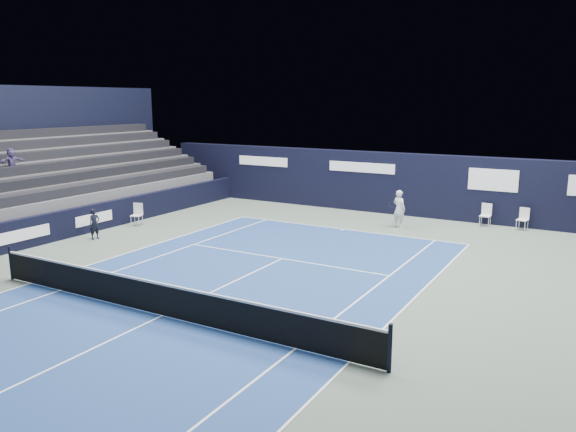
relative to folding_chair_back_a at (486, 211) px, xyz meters
name	(u,v)px	position (x,y,z in m)	size (l,w,h in m)	color
ground	(208,294)	(-5.37, -13.85, -0.70)	(48.00, 48.00, 0.00)	#506056
court_surface	(162,316)	(-5.37, -15.85, -0.69)	(10.97, 23.77, 0.01)	navy
folding_chair_back_a	(486,211)	(0.00, 0.00, 0.00)	(0.47, 0.51, 1.04)	silver
folding_chair_back_b	(523,217)	(1.61, -0.05, -0.13)	(0.52, 0.51, 1.00)	silver
line_judge_chair	(137,213)	(-14.03, -7.92, -0.11)	(0.57, 0.56, 1.03)	silver
line_judge	(95,224)	(-13.65, -10.76, -0.05)	(0.47, 0.31, 1.28)	black
court_markings	(162,316)	(-5.37, -15.85, -0.69)	(11.03, 23.83, 0.00)	white
tennis_net	(161,298)	(-5.37, -15.85, -0.19)	(12.90, 0.10, 1.10)	black
back_sponsor_wall	(382,182)	(-5.36, 0.65, 0.86)	(26.00, 0.63, 3.10)	black
side_barrier_left	(91,218)	(-14.86, -9.88, -0.10)	(0.33, 22.00, 1.20)	black
spectator_stand	(51,179)	(-18.64, -8.87, 1.26)	(6.00, 18.00, 6.40)	#515154
tennis_player	(399,209)	(-3.39, -2.33, 0.17)	(0.73, 0.91, 1.72)	silver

